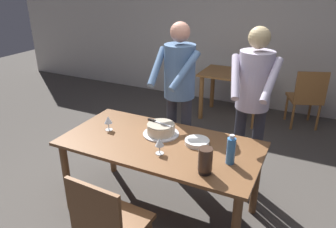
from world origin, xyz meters
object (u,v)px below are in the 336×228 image
Objects in this scene: main_dining_table at (160,152)px; chair_near_side at (109,224)px; cake_knife at (155,121)px; person_standing_beside at (253,96)px; wine_glass_near at (160,143)px; hurricane_lamp at (205,161)px; water_bottle at (231,150)px; background_chair_1 at (306,96)px; cake_on_platter at (161,129)px; background_table at (233,83)px; person_cutting_cake at (179,86)px; wine_glass_far at (108,120)px; plate_stack at (197,142)px.

chair_near_side is at bearing -89.43° from main_dining_table.
person_standing_beside is at bearing 33.78° from cake_knife.
wine_glass_near is (0.09, -0.17, 0.20)m from main_dining_table.
hurricane_lamp reaches higher than cake_knife.
person_standing_beside reaches higher than wine_glass_near.
person_standing_beside is (-0.01, 0.74, 0.21)m from water_bottle.
background_chair_1 is (1.06, 3.44, 0.00)m from chair_near_side.
wine_glass_near is 0.58× the size of water_bottle.
cake_knife is 0.30× the size of background_chair_1.
cake_on_platter is (-0.07, 0.15, 0.15)m from main_dining_table.
hurricane_lamp is 0.21× the size of background_table.
person_cutting_cake is at bearing 103.58° from wine_glass_near.
water_bottle reaches higher than cake_knife.
wine_glass_near is at bearing 83.19° from chair_near_side.
person_cutting_cake is (-0.05, 0.51, 0.27)m from cake_on_platter.
hurricane_lamp is 0.23× the size of background_chair_1.
wine_glass_far reaches higher than cake_knife.
main_dining_table is 1.98× the size of chair_near_side.
plate_stack is (0.37, -0.03, -0.03)m from cake_on_platter.
plate_stack is at bearing -82.43° from background_table.
main_dining_table is 1.98× the size of background_chair_1.
background_chair_1 is at bearing 64.03° from cake_knife.
person_cutting_cake is 0.76m from person_standing_beside.
person_cutting_cake is 1.91× the size of background_chair_1.
cake_knife is at bearing 169.06° from cake_on_platter.
cake_on_platter is 1.55× the size of plate_stack.
person_standing_beside is 1.72× the size of background_table.
person_cutting_cake reaches higher than wine_glass_far.
background_chair_1 is at bearing 79.48° from hurricane_lamp.
water_bottle reaches higher than hurricane_lamp.
cake_on_platter is 2.36× the size of wine_glass_far.
cake_on_platter reaches higher than background_table.
chair_near_side is (0.07, -0.97, -0.31)m from cake_on_platter.
plate_stack is at bearing 7.41° from wine_glass_far.
plate_stack is 0.72m from person_standing_beside.
background_table is at bearing 90.24° from main_dining_table.
wine_glass_near is 0.08× the size of person_cutting_cake.
chair_near_side is at bearing -89.68° from background_table.
water_bottle is (1.22, -0.07, 0.01)m from wine_glass_far.
background_table is at bearing 109.65° from person_standing_beside.
hurricane_lamp is at bearing -13.51° from wine_glass_near.
background_table is (-0.65, 1.83, -0.50)m from person_standing_beside.
person_cutting_cake reaches higher than background_chair_1.
cake_knife is 1.87× the size of wine_glass_far.
person_standing_beside is (0.76, 0.03, 0.00)m from person_cutting_cake.
cake_on_platter is at bearing 114.19° from main_dining_table.
person_standing_beside is 1.91× the size of chair_near_side.
hurricane_lamp is (0.66, -0.44, -0.01)m from cake_knife.
plate_stack is at bearing 21.51° from main_dining_table.
background_chair_1 is at bearing 73.19° from plate_stack.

